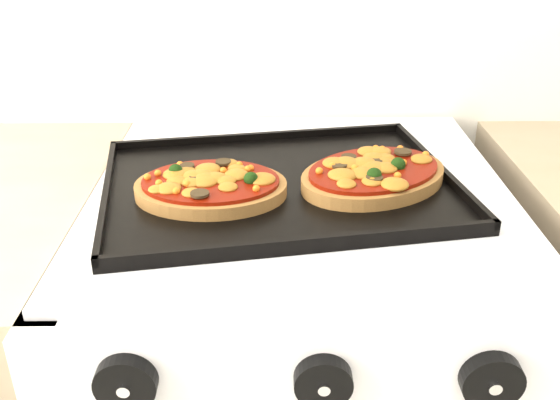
{
  "coord_description": "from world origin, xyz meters",
  "views": [
    {
      "loc": [
        -0.08,
        0.9,
        1.29
      ],
      "look_at": [
        -0.07,
        1.64,
        0.92
      ],
      "focal_mm": 40.0,
      "sensor_mm": 36.0,
      "label": 1
    }
  ],
  "objects": [
    {
      "name": "baking_tray",
      "position": [
        -0.07,
        1.69,
        0.92
      ],
      "size": [
        0.53,
        0.43,
        0.02
      ],
      "primitive_type": "cube",
      "rotation": [
        0.0,
        0.0,
        0.17
      ],
      "color": "black",
      "rests_on": "stove"
    },
    {
      "name": "pizza_left",
      "position": [
        -0.17,
        1.65,
        0.93
      ],
      "size": [
        0.2,
        0.15,
        0.03
      ],
      "primitive_type": null,
      "rotation": [
        0.0,
        0.0,
        0.0
      ],
      "color": "#A9793A",
      "rests_on": "baking_tray"
    },
    {
      "name": "control_panel",
      "position": [
        -0.04,
        1.39,
        0.85
      ],
      "size": [
        0.6,
        0.02,
        0.09
      ],
      "primitive_type": "cube",
      "color": "white",
      "rests_on": "stove"
    },
    {
      "name": "knob_center",
      "position": [
        -0.03,
        1.37,
        0.85
      ],
      "size": [
        0.06,
        0.02,
        0.06
      ],
      "primitive_type": "cylinder",
      "rotation": [
        1.57,
        0.0,
        0.0
      ],
      "color": "black",
      "rests_on": "control_panel"
    },
    {
      "name": "knob_left",
      "position": [
        -0.23,
        1.37,
        0.85
      ],
      "size": [
        0.06,
        0.02,
        0.06
      ],
      "primitive_type": "cylinder",
      "rotation": [
        1.57,
        0.0,
        0.0
      ],
      "color": "black",
      "rests_on": "control_panel"
    },
    {
      "name": "pizza_right",
      "position": [
        0.06,
        1.69,
        0.94
      ],
      "size": [
        0.27,
        0.24,
        0.03
      ],
      "primitive_type": null,
      "rotation": [
        0.0,
        0.0,
        0.52
      ],
      "color": "#A9793A",
      "rests_on": "baking_tray"
    },
    {
      "name": "knob_right",
      "position": [
        0.13,
        1.37,
        0.85
      ],
      "size": [
        0.06,
        0.02,
        0.06
      ],
      "primitive_type": "cylinder",
      "rotation": [
        1.57,
        0.0,
        0.0
      ],
      "color": "black",
      "rests_on": "control_panel"
    }
  ]
}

